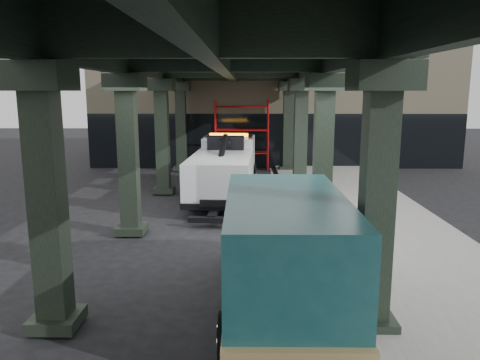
{
  "coord_description": "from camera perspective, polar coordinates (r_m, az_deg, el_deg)",
  "views": [
    {
      "loc": [
        0.22,
        -12.27,
        4.5
      ],
      "look_at": [
        0.05,
        2.38,
        1.7
      ],
      "focal_mm": 35.0,
      "sensor_mm": 36.0,
      "label": 1
    }
  ],
  "objects": [
    {
      "name": "sidewalk",
      "position": [
        15.54,
        16.73,
        -6.2
      ],
      "size": [
        5.0,
        40.0,
        0.15
      ],
      "primitive_type": "cube",
      "color": "gray",
      "rests_on": "ground"
    },
    {
      "name": "ground",
      "position": [
        13.07,
        -0.33,
        -9.32
      ],
      "size": [
        90.0,
        90.0,
        0.0
      ],
      "primitive_type": "plane",
      "color": "black",
      "rests_on": "ground"
    },
    {
      "name": "tow_truck",
      "position": [
        20.05,
        -1.81,
        1.69
      ],
      "size": [
        2.8,
        8.37,
        2.71
      ],
      "rotation": [
        0.0,
        0.0,
        -0.05
      ],
      "color": "black",
      "rests_on": "ground"
    },
    {
      "name": "viaduct",
      "position": [
        14.32,
        -1.86,
        14.66
      ],
      "size": [
        7.4,
        32.0,
        6.4
      ],
      "color": "black",
      "rests_on": "ground"
    },
    {
      "name": "building",
      "position": [
        32.32,
        3.89,
        9.91
      ],
      "size": [
        22.0,
        10.0,
        8.0
      ],
      "primitive_type": "cube",
      "color": "#C6B793",
      "rests_on": "ground"
    },
    {
      "name": "scaffolding",
      "position": [
        27.02,
        0.21,
        5.74
      ],
      "size": [
        3.08,
        0.88,
        4.0
      ],
      "color": "red",
      "rests_on": "ground"
    },
    {
      "name": "towed_van",
      "position": [
        9.66,
        5.34,
        -8.27
      ],
      "size": [
        2.52,
        6.21,
        2.51
      ],
      "rotation": [
        0.0,
        0.0,
        0.0
      ],
      "color": "#123D41",
      "rests_on": "ground"
    },
    {
      "name": "lane_stripe",
      "position": [
        15.04,
        6.34,
        -6.64
      ],
      "size": [
        0.12,
        38.0,
        0.01
      ],
      "primitive_type": "cube",
      "color": "silver",
      "rests_on": "ground"
    }
  ]
}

